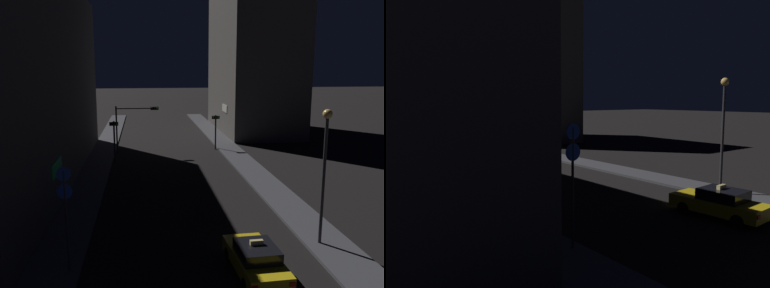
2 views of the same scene
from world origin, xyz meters
TOP-DOWN VIEW (x-y plane):
  - sidewalk_left at (-6.56, 32.08)m, footprint 2.42×68.17m
  - sidewalk_right at (6.56, 32.08)m, footprint 2.42×68.17m
  - building_facade_right at (12.20, 48.27)m, footprint 8.95×18.59m
  - taxi at (2.13, 10.22)m, footprint 2.00×4.53m
  - traffic_light_overhead at (-3.40, 35.39)m, footprint 4.28×0.41m
  - traffic_light_left_kerb at (-5.10, 31.58)m, footprint 0.80×0.42m
  - traffic_light_right_kerb at (5.10, 36.30)m, footprint 0.80×0.41m
  - sign_pole_left at (-5.79, 11.23)m, footprint 0.64×0.10m
  - street_lamp_near_block at (6.10, 12.64)m, footprint 0.46×0.46m

SIDE VIEW (x-z plane):
  - sidewalk_left at x=-6.56m, z-range 0.00..0.16m
  - sidewalk_right at x=6.56m, z-range 0.00..0.16m
  - taxi at x=2.13m, z-range -0.07..1.55m
  - traffic_light_right_kerb at x=5.10m, z-range 0.80..4.47m
  - traffic_light_left_kerb at x=-5.10m, z-range 0.82..4.67m
  - sign_pole_left at x=-5.79m, z-range 0.65..5.25m
  - traffic_light_overhead at x=-3.40m, z-range 1.12..5.93m
  - street_lamp_near_block at x=6.10m, z-range 1.18..7.85m
  - building_facade_right at x=12.20m, z-range 0.00..19.24m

